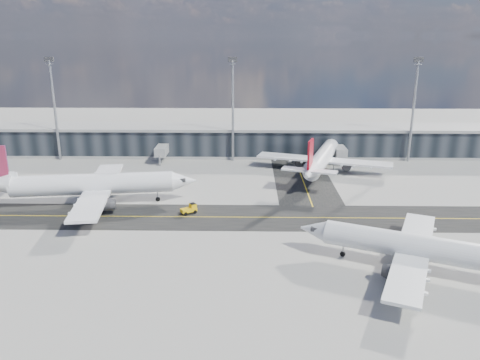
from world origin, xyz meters
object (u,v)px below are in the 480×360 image
Objects in this scene: airliner_af at (90,184)px; airliner_redtail at (322,158)px; service_van at (296,164)px; baggage_tug at (190,209)px; airliner_near at (424,248)px.

airliner_af is 58.03m from airliner_redtail.
baggage_tug is at bearing -161.98° from service_van.
airliner_near is at bearing -63.90° from airliner_redtail.
baggage_tug is at bearing 68.96° from airliner_af.
airliner_redtail is 11.72× the size of baggage_tug.
baggage_tug is (21.68, -5.13, -3.36)m from airliner_af.
service_van is (-6.03, 5.60, -3.27)m from airliner_redtail.
service_van is (-13.33, 58.89, -2.98)m from airliner_near.
baggage_tug is (-38.20, 23.60, -2.77)m from airliner_near.
airliner_af reaches higher than airliner_near.
airliner_af is at bearing -136.38° from baggage_tug.
baggage_tug is (-30.89, -29.70, -3.07)m from airliner_redtail.
airliner_af is at bearing -136.65° from airliner_redtail.
airliner_redtail reaches higher than baggage_tug.
airliner_redtail is 8.86m from service_van.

